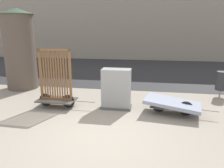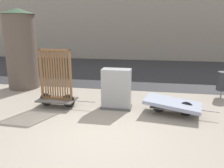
{
  "view_description": "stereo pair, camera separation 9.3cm",
  "coord_description": "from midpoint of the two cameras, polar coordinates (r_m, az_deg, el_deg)",
  "views": [
    {
      "loc": [
        1.11,
        -4.73,
        2.56
      ],
      "look_at": [
        0.0,
        1.85,
        0.87
      ],
      "focal_mm": 35.0,
      "sensor_mm": 36.0,
      "label": 1
    },
    {
      "loc": [
        1.2,
        -4.72,
        2.56
      ],
      "look_at": [
        0.0,
        1.85,
        0.87
      ],
      "focal_mm": 35.0,
      "sensor_mm": 36.0,
      "label": 2
    }
  ],
  "objects": [
    {
      "name": "advertising_column",
      "position": [
        10.29,
        -22.42,
        8.49
      ],
      "size": [
        1.45,
        1.45,
        3.4
      ],
      "color": "brown",
      "rests_on": "ground_plane"
    },
    {
      "name": "road_strip",
      "position": [
        14.09,
        5.5,
        3.66
      ],
      "size": [
        56.0,
        9.63,
        0.01
      ],
      "color": "#2D2D30",
      "rests_on": "ground_plane"
    },
    {
      "name": "bike_cart_with_mattress",
      "position": [
        6.98,
        15.89,
        -5.03
      ],
      "size": [
        2.21,
        1.28,
        0.48
      ],
      "rotation": [
        0.0,
        0.0,
        -0.2
      ],
      "color": "#4C4742",
      "rests_on": "ground_plane"
    },
    {
      "name": "utility_cabinet",
      "position": [
        7.14,
        1.52,
        -1.6
      ],
      "size": [
        0.99,
        0.54,
        1.32
      ],
      "color": "#4C4C4C",
      "rests_on": "ground_plane"
    },
    {
      "name": "trash_bin",
      "position": [
        9.26,
        27.18,
        0.64
      ],
      "size": [
        0.4,
        0.4,
        1.0
      ],
      "color": "gray",
      "rests_on": "ground_plane"
    },
    {
      "name": "bike_cart_with_bedframe",
      "position": [
        7.48,
        -13.95,
        -0.76
      ],
      "size": [
        1.96,
        0.77,
        1.94
      ],
      "rotation": [
        0.0,
        0.0,
        -0.03
      ],
      "color": "#4C4742",
      "rests_on": "ground_plane"
    },
    {
      "name": "ground_plane",
      "position": [
        5.5,
        -3.08,
        -13.59
      ],
      "size": [
        60.0,
        60.0,
        0.0
      ],
      "primitive_type": "plane",
      "color": "gray"
    },
    {
      "name": "building_facade",
      "position": [
        20.75,
        7.57,
        19.55
      ],
      "size": [
        48.0,
        4.0,
        9.1
      ],
      "color": "#9E9384",
      "rests_on": "ground_plane"
    }
  ]
}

